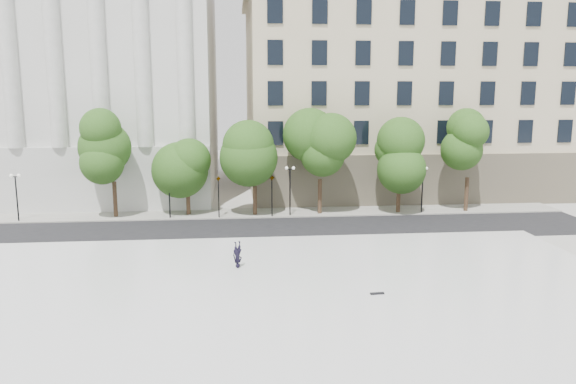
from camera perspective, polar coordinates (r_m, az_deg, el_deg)
name	(u,v)px	position (r m, az deg, el deg)	size (l,w,h in m)	color
ground	(233,321)	(27.71, -5.64, -12.96)	(160.00, 160.00, 0.00)	#BAB7AF
plaza	(233,295)	(30.41, -5.64, -10.35)	(44.00, 22.00, 0.45)	silver
street	(233,230)	(44.82, -5.61, -3.89)	(60.00, 8.00, 0.02)	black
far_sidewalk	(233,214)	(50.65, -5.61, -2.19)	(60.00, 4.00, 0.12)	#AEABA1
building_west	(74,73)	(66.37, -20.94, 11.26)	(31.50, 27.65, 25.60)	silver
building_east	(405,89)	(67.37, 11.78, 10.20)	(36.00, 26.15, 23.00)	beige
traffic_light_west	(218,177)	(48.35, -7.10, 1.52)	(0.55, 1.66, 4.16)	black
traffic_light_east	(272,176)	(48.43, -1.65, 1.68)	(0.82, 1.82, 4.22)	black
person_lying	(238,264)	(34.00, -5.13, -7.31)	(0.59, 0.38, 1.60)	black
skateboard	(377,293)	(30.06, 9.05, -10.14)	(0.74, 0.19, 0.08)	black
street_trees	(279,156)	(49.27, -0.88, 3.68)	(35.07, 4.94, 8.03)	#382619
lamp_posts	(229,184)	(48.74, -5.98, 0.79)	(35.81, 0.28, 4.45)	black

